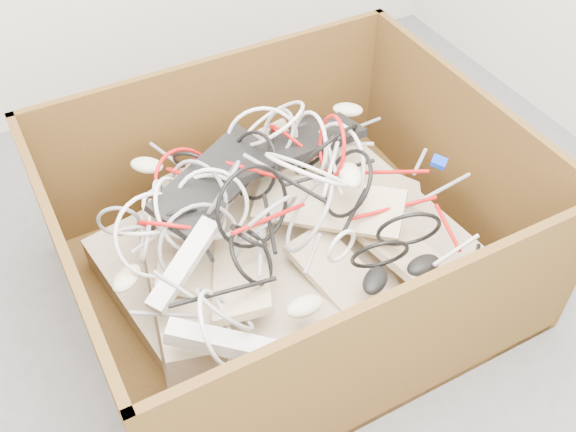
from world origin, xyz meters
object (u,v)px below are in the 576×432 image
cardboard_box (286,258)px  power_strip_left (184,264)px  vga_plug (439,162)px  power_strip_right (223,342)px

cardboard_box → power_strip_left: size_ratio=4.59×
vga_plug → power_strip_left: bearing=-126.9°
cardboard_box → vga_plug: size_ratio=28.75×
power_strip_right → vga_plug: bearing=53.2°
power_strip_right → vga_plug: vga_plug is taller
vga_plug → cardboard_box: bearing=-134.8°
power_strip_right → cardboard_box: bearing=79.0°
cardboard_box → power_strip_left: (-0.35, -0.08, 0.24)m
power_strip_right → power_strip_left: bearing=126.3°
power_strip_left → power_strip_right: bearing=-122.4°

